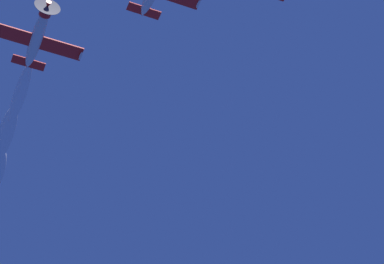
{
  "coord_description": "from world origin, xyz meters",
  "views": [
    {
      "loc": [
        -10.63,
        37.42,
        2.19
      ],
      "look_at": [
        12.09,
        -18.79,
        76.18
      ],
      "focal_mm": 84.23,
      "sensor_mm": 36.0,
      "label": 1
    }
  ],
  "objects": [
    {
      "name": "airplane_right_wingman",
      "position": [
        20.65,
        -0.74,
        74.09
      ],
      "size": [
        7.69,
        7.57,
        2.69
      ],
      "color": "silver"
    }
  ]
}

